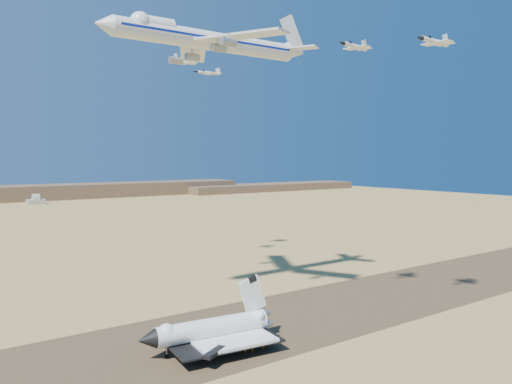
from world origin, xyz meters
TOP-DOWN VIEW (x-y plane):
  - ground at (0.00, 0.00)m, footprint 1200.00×1200.00m
  - runway at (0.00, 0.00)m, footprint 600.00×50.00m
  - ridgeline at (65.32, 527.31)m, footprint 960.00×90.00m
  - shuttle at (-13.74, -8.04)m, footprint 39.14×26.64m
  - carrier_747 at (5.89, 29.59)m, footprint 82.81×64.34m
  - crew_a at (-6.09, -16.93)m, footprint 0.61×0.77m
  - crew_b at (-8.08, -16.40)m, footprint 0.87×0.97m
  - crew_c at (-2.68, -17.33)m, footprint 0.93×1.07m
  - chase_jet_a at (39.11, -9.52)m, footprint 15.45×8.65m
  - chase_jet_b at (51.02, -30.72)m, footprint 16.70×8.96m
  - chase_jet_e at (25.89, 83.21)m, footprint 14.04×7.65m
  - chase_jet_f at (45.67, 95.97)m, footprint 15.61×8.37m

SIDE VIEW (x-z plane):
  - ground at x=0.00m, z-range 0.00..0.00m
  - runway at x=0.00m, z-range 0.00..0.06m
  - crew_c at x=-2.68m, z-range 0.06..1.69m
  - crew_b at x=-8.08m, z-range 0.06..1.79m
  - crew_a at x=-6.09m, z-range 0.06..1.92m
  - shuttle at x=-13.74m, z-range -4.44..14.78m
  - ridgeline at x=65.32m, z-range -1.37..16.63m
  - chase_jet_b at x=51.02m, z-range 85.38..89.54m
  - chase_jet_a at x=39.11m, z-range 86.37..90.24m
  - carrier_747 at x=5.89m, z-range 82.92..103.59m
  - chase_jet_f at x=45.67m, z-range 93.01..96.90m
  - chase_jet_e at x=25.89m, z-range 94.25..97.75m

